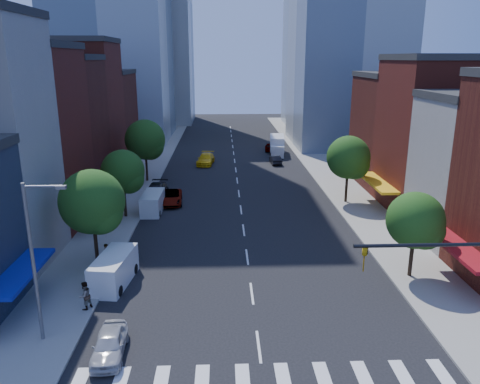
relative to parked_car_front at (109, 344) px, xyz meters
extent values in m
plane|color=black|center=(7.95, 0.47, -0.68)|extent=(220.00, 220.00, 0.00)
cube|color=gray|center=(-4.55, 40.47, -0.61)|extent=(5.00, 120.00, 0.15)
cube|color=gray|center=(20.45, 40.47, -0.61)|extent=(5.00, 120.00, 0.15)
cube|color=silver|center=(7.95, -2.53, -0.68)|extent=(19.00, 3.00, 0.01)
cube|color=maroon|center=(-13.05, 20.97, 7.32)|extent=(12.00, 9.00, 16.00)
cube|color=#4B1712|center=(-13.05, 29.47, 6.82)|extent=(12.00, 8.00, 15.00)
cube|color=maroon|center=(-13.05, 37.97, 7.82)|extent=(12.00, 9.00, 17.00)
cube|color=#4B1712|center=(-13.05, 47.47, 5.82)|extent=(12.00, 10.00, 13.00)
cube|color=maroon|center=(28.95, 24.47, 6.82)|extent=(12.00, 10.00, 15.00)
cube|color=#4B1712|center=(28.95, 34.47, 5.82)|extent=(12.00, 10.00, 13.00)
cube|color=#9EA5AD|center=(-10.05, 95.47, 27.32)|extent=(18.00, 18.00, 56.00)
cylinder|color=black|center=(14.95, -4.03, 7.07)|extent=(7.00, 0.16, 0.16)
imported|color=gold|center=(11.95, -4.03, 6.47)|extent=(0.22, 0.18, 1.10)
cylinder|color=slate|center=(-4.05, 1.47, 3.97)|extent=(0.20, 0.20, 9.00)
cylinder|color=slate|center=(-3.05, 1.47, 8.27)|extent=(2.00, 0.14, 0.14)
cube|color=slate|center=(-2.15, 1.47, 8.22)|extent=(0.50, 0.25, 0.18)
cylinder|color=black|center=(-3.55, 11.47, 1.43)|extent=(0.28, 0.28, 3.92)
sphere|color=#164714|center=(-3.55, 11.47, 4.37)|extent=(4.80, 4.80, 4.80)
sphere|color=#164714|center=(-2.95, 11.17, 3.67)|extent=(3.36, 3.36, 3.36)
cylinder|color=black|center=(-3.55, 22.47, 1.29)|extent=(0.28, 0.28, 3.64)
sphere|color=#164714|center=(-3.55, 22.47, 4.02)|extent=(4.20, 4.20, 4.20)
sphere|color=#164714|center=(-2.95, 22.17, 3.37)|extent=(2.94, 2.94, 2.94)
cylinder|color=black|center=(-3.55, 36.47, 1.57)|extent=(0.28, 0.28, 4.20)
sphere|color=#164714|center=(-3.55, 36.47, 4.72)|extent=(5.00, 5.00, 5.00)
sphere|color=#164714|center=(-2.95, 36.17, 3.97)|extent=(3.50, 3.50, 3.50)
cylinder|color=black|center=(19.45, 8.47, 1.15)|extent=(0.28, 0.28, 3.36)
sphere|color=#164714|center=(19.45, 8.47, 3.67)|extent=(4.00, 4.00, 4.00)
sphere|color=#164714|center=(20.05, 8.17, 3.07)|extent=(2.80, 2.80, 2.80)
cylinder|color=black|center=(19.45, 26.47, 1.43)|extent=(0.28, 0.28, 3.92)
sphere|color=#164714|center=(19.45, 26.47, 4.37)|extent=(4.60, 4.60, 4.60)
sphere|color=#164714|center=(20.05, 26.17, 3.67)|extent=(3.22, 3.22, 3.22)
imported|color=#B3B4B8|center=(0.00, 0.00, 0.00)|extent=(1.85, 4.10, 1.37)
imported|color=black|center=(-1.55, 11.04, -0.01)|extent=(1.54, 4.15, 1.36)
imported|color=#999999|center=(0.45, 26.94, 0.02)|extent=(2.68, 5.22, 1.41)
imported|color=black|center=(-1.46, 29.19, 0.10)|extent=(2.58, 5.52, 1.56)
cube|color=white|center=(-1.55, 8.30, 0.36)|extent=(2.60, 5.19, 2.09)
cube|color=black|center=(-1.79, 6.42, 0.66)|extent=(1.95, 1.22, 0.90)
cylinder|color=black|center=(-2.65, 6.73, -0.34)|extent=(0.34, 0.78, 0.76)
cylinder|color=black|center=(-0.87, 6.51, -0.34)|extent=(0.34, 0.78, 0.76)
cylinder|color=black|center=(-2.22, 10.09, -0.34)|extent=(0.34, 0.78, 0.76)
cylinder|color=black|center=(-0.44, 9.86, -0.34)|extent=(0.34, 0.78, 0.76)
cube|color=silver|center=(-1.09, 24.10, 0.30)|extent=(1.98, 4.75, 1.98)
cube|color=black|center=(-1.13, 22.32, 0.59)|extent=(1.76, 0.98, 0.85)
cylinder|color=black|center=(-1.97, 22.52, -0.35)|extent=(0.25, 0.72, 0.72)
cylinder|color=black|center=(-0.28, 22.49, -0.35)|extent=(0.25, 0.72, 0.72)
cylinder|color=black|center=(-1.91, 25.72, -0.35)|extent=(0.25, 0.72, 0.72)
cylinder|color=black|center=(-0.21, 25.69, -0.35)|extent=(0.25, 0.72, 0.72)
imported|color=yellow|center=(3.60, 46.16, 0.11)|extent=(2.81, 5.66, 1.58)
imported|color=black|center=(13.96, 46.13, -0.05)|extent=(1.58, 3.93, 1.27)
imported|color=#999999|center=(14.14, 56.16, -0.01)|extent=(1.89, 4.07, 1.35)
cube|color=silver|center=(15.04, 53.59, 0.80)|extent=(2.77, 6.19, 2.96)
cube|color=silver|center=(14.71, 50.10, 0.33)|extent=(2.18, 1.85, 1.85)
cylinder|color=black|center=(13.77, 50.93, -0.27)|extent=(0.35, 0.85, 0.83)
cylinder|color=black|center=(15.79, 50.74, -0.27)|extent=(0.35, 0.85, 0.83)
cylinder|color=black|center=(14.16, 55.07, -0.27)|extent=(0.35, 0.85, 0.83)
cylinder|color=black|center=(16.18, 54.88, -0.27)|extent=(0.35, 0.85, 0.83)
imported|color=#999999|center=(-2.65, 11.02, 0.33)|extent=(0.64, 0.74, 1.73)
imported|color=#999999|center=(-2.55, 4.63, 0.38)|extent=(1.06, 1.12, 1.82)
camera|label=1|loc=(6.07, -21.74, 14.55)|focal=35.00mm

